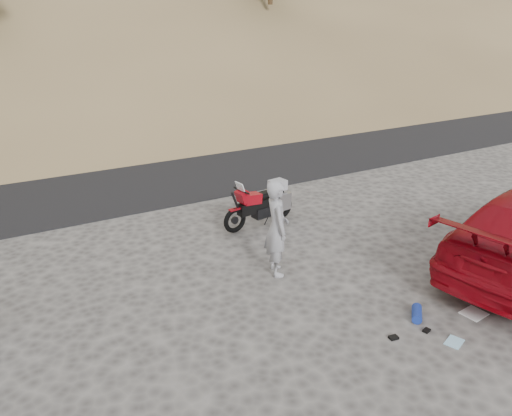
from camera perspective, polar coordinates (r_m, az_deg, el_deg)
The scene contains 11 objects.
ground at distance 9.06m, azimuth 6.75°, elevation -10.41°, with size 140.00×140.00×0.00m, color #464340.
road at distance 16.53m, azimuth -11.81°, elevation 4.35°, with size 120.00×7.00×0.05m, color black.
motorcycle at distance 11.83m, azimuth 0.73°, elevation 0.48°, with size 2.02×0.75×1.21m.
man at distance 9.88m, azimuth 2.30°, elevation -7.33°, with size 0.69×0.45×1.90m, color #97979C.
gear_white_cloth at distance 9.39m, azimuth 23.63°, elevation -10.98°, with size 0.39×0.35×0.01m, color white.
gear_blue_mat at distance 8.91m, azimuth 17.91°, elevation -11.39°, with size 0.17×0.17×0.42m, color navy.
gear_bottle at distance 10.11m, azimuth 25.24°, elevation -8.18°, with size 0.08×0.08×0.22m, color navy.
gear_funnel at distance 10.00m, azimuth 25.50°, elevation -8.76°, with size 0.12×0.12×0.16m, color #AE1C0B.
gear_glove_a at distance 8.34m, azimuth 15.45°, elevation -14.08°, with size 0.14×0.10×0.04m, color black.
gear_glove_b at distance 8.65m, azimuth 18.91°, elevation -13.10°, with size 0.12×0.09×0.04m, color black.
gear_blue_cloth at distance 8.56m, azimuth 21.71°, elevation -14.04°, with size 0.31×0.23×0.01m, color #99D0ED.
Camera 1 is at (-4.65, -6.12, 4.78)m, focal length 35.00 mm.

